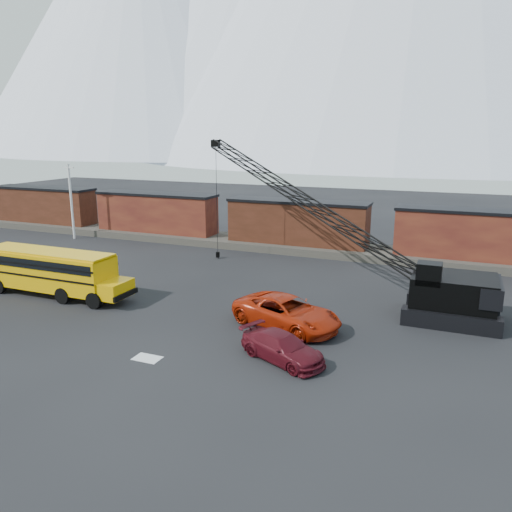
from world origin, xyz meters
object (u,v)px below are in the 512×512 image
Objects in this scene: maroon_suv at (282,347)px; crawler_crane at (304,200)px; red_pickup at (287,312)px; school_bus at (52,271)px.

crawler_crane is at bearing 37.38° from maroon_suv.
maroon_suv is (1.24, -4.25, -0.23)m from red_pickup.
crawler_crane is (-3.17, 13.40, 5.57)m from maroon_suv.
red_pickup is at bearing 2.04° from school_bus.
red_pickup is at bearing 40.33° from maroon_suv.
school_bus is at bearing 111.10° from red_pickup.
maroon_suv is 14.86m from crawler_crane.
school_bus is 18.53m from crawler_crane.
crawler_crane is at bearing 30.99° from red_pickup.
school_bus is 0.50× the size of crawler_crane.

